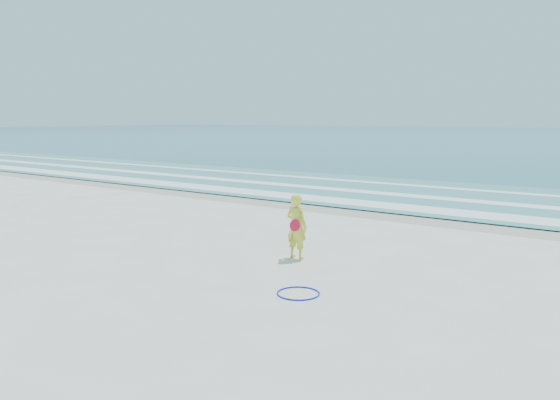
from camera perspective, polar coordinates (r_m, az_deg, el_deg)
The scene contains 8 objects.
ground at distance 11.71m, azimuth -12.09°, elevation -7.15°, with size 400.00×400.00×0.00m, color silver.
wet_sand at distance 18.79m, azimuth 8.72°, elevation -1.16°, with size 400.00×2.40×0.00m, color #B2A893.
shallow at distance 23.30m, azimuth 14.37°, elevation 0.64°, with size 400.00×10.00×0.01m, color #59B7AD.
foam_near at distance 19.93m, azimuth 10.44°, elevation -0.50°, with size 400.00×1.40×0.01m, color white.
foam_mid at distance 22.56m, azimuth 13.62°, elevation 0.43°, with size 400.00×0.90×0.01m, color white.
foam_far at distance 25.62m, azimuth 16.44°, elevation 1.26°, with size 400.00×0.60×0.01m, color white.
hoop at distance 9.94m, azimuth 1.92°, elevation -9.72°, with size 0.78×0.78×0.03m, color #0A16C3.
woman at distance 12.20m, azimuth 1.74°, elevation -2.78°, with size 0.56×0.42×1.47m.
Camera 1 is at (8.44, -7.50, 3.12)m, focal length 35.00 mm.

